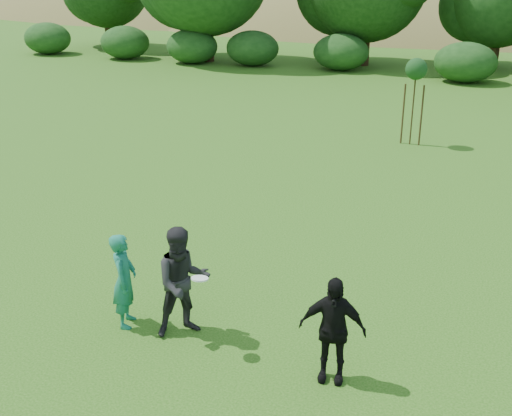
# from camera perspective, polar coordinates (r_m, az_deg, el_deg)

# --- Properties ---
(ground) EXTENTS (120.00, 120.00, 0.00)m
(ground) POSITION_cam_1_polar(r_m,az_deg,el_deg) (11.09, -6.01, -10.58)
(ground) COLOR #19470C
(ground) RESTS_ON ground
(player_teal) EXTENTS (0.59, 0.71, 1.66)m
(player_teal) POSITION_cam_1_polar(r_m,az_deg,el_deg) (10.97, -11.63, -6.31)
(player_teal) COLOR #187057
(player_teal) RESTS_ON ground
(player_grey) EXTENTS (1.16, 1.14, 1.89)m
(player_grey) POSITION_cam_1_polar(r_m,az_deg,el_deg) (10.53, -6.53, -6.53)
(player_grey) COLOR black
(player_grey) RESTS_ON ground
(player_black) EXTENTS (1.03, 0.56, 1.67)m
(player_black) POSITION_cam_1_polar(r_m,az_deg,el_deg) (9.49, 6.79, -10.66)
(player_black) COLOR black
(player_black) RESTS_ON ground
(frisbee) EXTENTS (0.27, 0.27, 0.06)m
(frisbee) POSITION_cam_1_polar(r_m,az_deg,el_deg) (9.90, -5.03, -6.26)
(frisbee) COLOR white
(frisbee) RESTS_ON ground
(sapling) EXTENTS (0.70, 0.70, 2.85)m
(sapling) POSITION_cam_1_polar(r_m,az_deg,el_deg) (21.73, 14.04, 11.69)
(sapling) COLOR #362715
(sapling) RESTS_ON ground
(hillside) EXTENTS (150.00, 72.00, 52.00)m
(hillside) POSITION_cam_1_polar(r_m,az_deg,el_deg) (78.88, 18.16, 7.28)
(hillside) COLOR olive
(hillside) RESTS_ON ground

